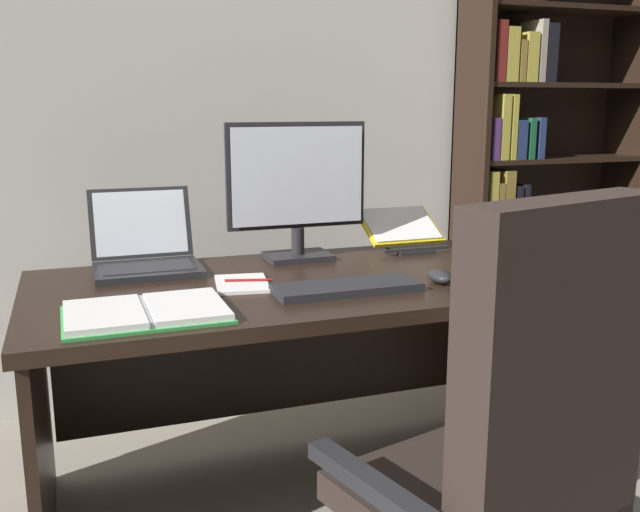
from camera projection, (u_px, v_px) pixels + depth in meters
name	position (u px, v px, depth m)	size (l,w,h in m)	color
wall_back	(263.00, 84.00, 2.96)	(4.79, 0.12, 2.66)	beige
desk	(306.00, 330.00, 2.27)	(1.70, 0.81, 0.72)	black
bookshelf	(530.00, 156.00, 3.22)	(0.88, 0.28, 2.00)	black
office_chair	(502.00, 486.00, 1.49)	(0.69, 0.60, 1.08)	#232326
monitor	(297.00, 191.00, 2.38)	(0.49, 0.16, 0.47)	#232326
laptop	(146.00, 254.00, 2.26)	(0.33, 0.33, 0.25)	#232326
keyboard	(347.00, 288.00, 2.00)	(0.42, 0.15, 0.02)	#232326
computer_mouse	(440.00, 276.00, 2.10)	(0.06, 0.10, 0.04)	#232326
reading_stand_with_book	(402.00, 230.00, 2.60)	(0.28, 0.26, 0.14)	#232326
open_binder	(146.00, 312.00, 1.77)	(0.41, 0.29, 0.02)	green
notepad	(242.00, 284.00, 2.08)	(0.15, 0.21, 0.01)	white
pen	(249.00, 280.00, 2.08)	(0.01, 0.01, 0.14)	maroon
coffee_mug	(496.00, 250.00, 2.35)	(0.08, 0.08, 0.09)	maroon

